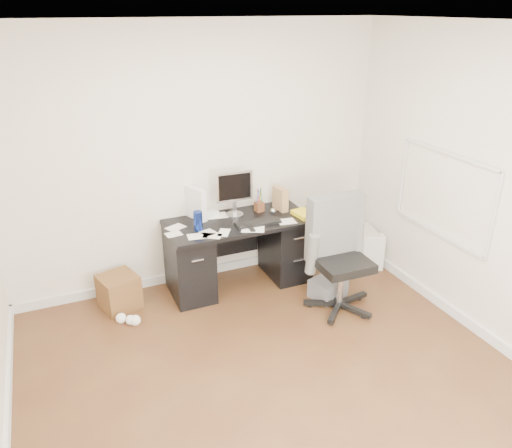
% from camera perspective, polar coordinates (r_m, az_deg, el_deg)
% --- Properties ---
extents(ground, '(4.00, 4.00, 0.00)m').
position_cam_1_polar(ground, '(4.19, 2.85, -18.18)').
color(ground, '#4B2718').
rests_on(ground, ground).
extents(room_shell, '(4.02, 4.02, 2.71)m').
position_cam_1_polar(room_shell, '(3.36, 3.70, 3.86)').
color(room_shell, beige).
rests_on(room_shell, ground).
extents(desk, '(1.50, 0.70, 0.75)m').
position_cam_1_polar(desk, '(5.32, -1.94, -3.06)').
color(desk, black).
rests_on(desk, ground).
extents(loose_papers, '(1.10, 0.60, 0.00)m').
position_cam_1_polar(loose_papers, '(5.07, -3.89, -0.15)').
color(loose_papers, white).
rests_on(loose_papers, desk).
extents(lcd_monitor, '(0.40, 0.24, 0.50)m').
position_cam_1_polar(lcd_monitor, '(5.21, -2.50, 3.51)').
color(lcd_monitor, '#B5B5BA').
rests_on(lcd_monitor, desk).
extents(keyboard, '(0.47, 0.17, 0.03)m').
position_cam_1_polar(keyboard, '(5.09, 0.21, 0.17)').
color(keyboard, black).
rests_on(keyboard, desk).
extents(computer_mouse, '(0.07, 0.07, 0.07)m').
position_cam_1_polar(computer_mouse, '(5.33, 1.96, 1.49)').
color(computer_mouse, '#B5B5BA').
rests_on(computer_mouse, desk).
extents(travel_mug, '(0.10, 0.10, 0.20)m').
position_cam_1_polar(travel_mug, '(4.94, -6.63, 0.35)').
color(travel_mug, navy).
rests_on(travel_mug, desk).
extents(white_binder, '(0.23, 0.32, 0.34)m').
position_cam_1_polar(white_binder, '(5.20, -6.94, 2.38)').
color(white_binder, white).
rests_on(white_binder, desk).
extents(magazine_file, '(0.12, 0.22, 0.25)m').
position_cam_1_polar(magazine_file, '(5.42, 2.81, 2.91)').
color(magazine_file, '#AC8353').
rests_on(magazine_file, desk).
extents(pen_cup, '(0.12, 0.12, 0.26)m').
position_cam_1_polar(pen_cup, '(5.36, 0.37, 2.74)').
color(pen_cup, brown).
rests_on(pen_cup, desk).
extents(yellow_book, '(0.22, 0.27, 0.04)m').
position_cam_1_polar(yellow_book, '(5.31, 5.58, 1.17)').
color(yellow_book, yellow).
rests_on(yellow_book, desk).
extents(paper_remote, '(0.28, 0.26, 0.02)m').
position_cam_1_polar(paper_remote, '(4.97, -0.35, -0.50)').
color(paper_remote, white).
rests_on(paper_remote, desk).
extents(office_chair, '(0.66, 0.66, 1.14)m').
position_cam_1_polar(office_chair, '(4.89, 9.85, -3.74)').
color(office_chair, '#545654').
rests_on(office_chair, ground).
extents(pc_tower, '(0.27, 0.45, 0.42)m').
position_cam_1_polar(pc_tower, '(6.01, 12.47, -2.43)').
color(pc_tower, beige).
rests_on(pc_tower, ground).
extents(shopping_bag, '(0.36, 0.31, 0.41)m').
position_cam_1_polar(shopping_bag, '(5.86, 12.85, -3.14)').
color(shopping_bag, silver).
rests_on(shopping_bag, ground).
extents(wicker_basket, '(0.43, 0.43, 0.35)m').
position_cam_1_polar(wicker_basket, '(5.22, -15.39, -7.44)').
color(wicker_basket, '#4C3617').
rests_on(wicker_basket, ground).
extents(desk_printer, '(0.40, 0.37, 0.20)m').
position_cam_1_polar(desk_printer, '(5.29, 8.21, -7.24)').
color(desk_printer, slate).
rests_on(desk_printer, ground).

